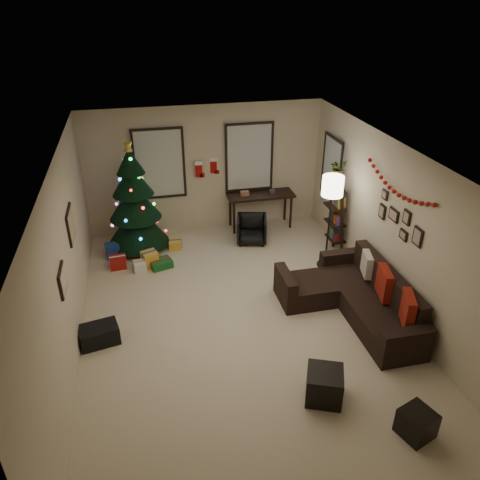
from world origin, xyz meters
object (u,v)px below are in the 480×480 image
Objects in this scene: sofa at (356,298)px; desk_chair at (252,229)px; desk at (261,198)px; christmas_tree at (135,205)px; bookshelf at (336,217)px.

desk_chair is (-1.07, 2.73, 0.02)m from sofa.
desk_chair is at bearing -118.89° from desk.
christmas_tree is at bearing -172.77° from desk_chair.
desk is 1.85m from bookshelf.
desk is 2.54× the size of desk_chair.
christmas_tree is 1.44× the size of bookshelf.
desk is (2.69, 0.38, -0.26)m from christmas_tree.
desk is at bearing 75.00° from desk_chair.
sofa reaches higher than desk_chair.
bookshelf is (1.50, -0.80, 0.49)m from desk_chair.
bookshelf reaches higher than desk_chair.
christmas_tree is 3.98m from bookshelf.
christmas_tree reaches higher than sofa.
sofa is at bearing -102.54° from bookshelf.
sofa reaches higher than desk.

